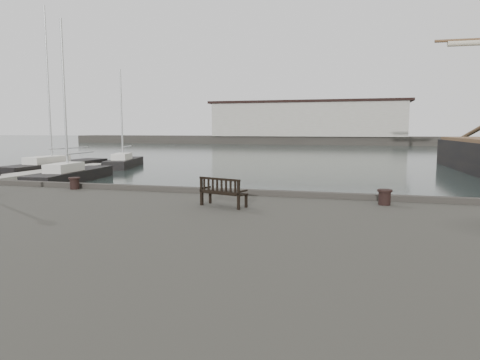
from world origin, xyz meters
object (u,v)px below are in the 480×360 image
(bench, at_px, (223,197))
(bollard_left, at_px, (75,183))
(yacht_d, at_px, (124,165))
(yacht_c, at_px, (72,178))
(bollard_right, at_px, (385,197))
(yacht_b, at_px, (57,168))

(bench, xyz_separation_m, bollard_left, (-6.42, 1.96, -0.04))
(bollard_left, height_order, yacht_d, yacht_d)
(yacht_d, bearing_deg, yacht_c, -92.86)
(bollard_left, xyz_separation_m, yacht_c, (-9.73, 12.81, -1.54))
(bench, relative_size, bollard_right, 3.28)
(bollard_right, height_order, yacht_c, yacht_c)
(bollard_right, xyz_separation_m, yacht_d, (-23.23, 24.97, -1.55))
(bollard_right, distance_m, yacht_c, 24.61)
(bench, distance_m, yacht_d, 32.45)
(bench, height_order, yacht_c, yacht_c)
(bollard_right, bearing_deg, bench, -161.77)
(bollard_left, distance_m, bollard_right, 10.95)
(yacht_b, height_order, yacht_c, yacht_b)
(bollard_right, bearing_deg, bollard_left, 177.55)
(bollard_left, xyz_separation_m, yacht_b, (-15.99, 19.20, -1.53))
(bollard_right, height_order, yacht_b, yacht_b)
(bench, bearing_deg, yacht_d, 143.95)
(yacht_b, xyz_separation_m, yacht_c, (6.26, -6.38, -0.00))
(bollard_right, bearing_deg, yacht_c, 147.27)
(bollard_right, xyz_separation_m, yacht_c, (-20.67, 13.28, -1.54))
(bollard_right, distance_m, yacht_b, 33.38)
(bollard_right, bearing_deg, yacht_d, 132.94)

